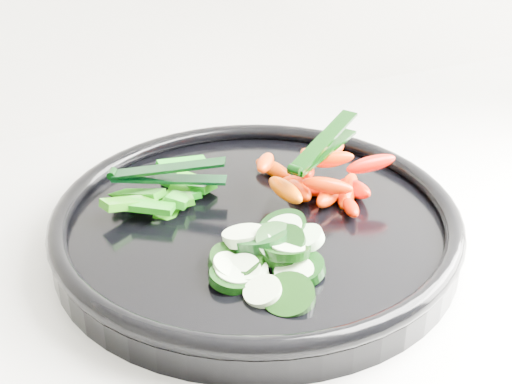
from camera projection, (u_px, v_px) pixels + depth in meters
name	position (u px, v px, depth m)	size (l,w,h in m)	color
veggie_tray	(256.00, 225.00, 0.66)	(0.45, 0.45, 0.04)	black
cucumber_pile	(264.00, 256.00, 0.59)	(0.12, 0.13, 0.04)	black
carrot_pile	(320.00, 179.00, 0.69)	(0.14, 0.14, 0.05)	#FA4C00
pepper_pile	(168.00, 193.00, 0.68)	(0.12, 0.10, 0.04)	#206609
tong_carrot	(322.00, 147.00, 0.67)	(0.10, 0.07, 0.02)	black
tong_pepper	(165.00, 174.00, 0.68)	(0.11, 0.06, 0.02)	black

